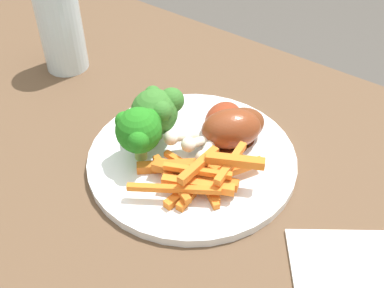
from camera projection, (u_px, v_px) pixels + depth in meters
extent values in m
cube|color=brown|center=(186.00, 182.00, 0.61)|extent=(1.25, 0.67, 0.03)
cylinder|color=#443122|center=(83.00, 128.00, 1.28)|extent=(0.06, 0.06, 0.73)
cylinder|color=white|center=(192.00, 159.00, 0.61)|extent=(0.27, 0.27, 0.01)
cylinder|color=#77AD52|center=(156.00, 131.00, 0.63)|extent=(0.02, 0.02, 0.02)
sphere|color=#357029|center=(154.00, 112.00, 0.61)|extent=(0.06, 0.06, 0.06)
sphere|color=#357029|center=(172.00, 100.00, 0.61)|extent=(0.03, 0.03, 0.03)
sphere|color=#357029|center=(161.00, 111.00, 0.59)|extent=(0.03, 0.03, 0.03)
sphere|color=#357029|center=(153.00, 94.00, 0.61)|extent=(0.02, 0.02, 0.02)
cylinder|color=#92A648|center=(141.00, 150.00, 0.60)|extent=(0.02, 0.02, 0.02)
sphere|color=#22771B|center=(139.00, 130.00, 0.58)|extent=(0.06, 0.06, 0.06)
sphere|color=#22771B|center=(150.00, 120.00, 0.59)|extent=(0.03, 0.03, 0.03)
sphere|color=#22771B|center=(138.00, 140.00, 0.56)|extent=(0.03, 0.03, 0.03)
sphere|color=#22771B|center=(125.00, 121.00, 0.57)|extent=(0.02, 0.02, 0.02)
cube|color=orange|center=(198.00, 182.00, 0.57)|extent=(0.02, 0.10, 0.01)
cube|color=orange|center=(198.00, 185.00, 0.55)|extent=(0.08, 0.05, 0.01)
cube|color=orange|center=(191.00, 170.00, 0.58)|extent=(0.09, 0.04, 0.01)
cube|color=orange|center=(211.00, 179.00, 0.57)|extent=(0.06, 0.06, 0.01)
cube|color=orange|center=(186.00, 163.00, 0.59)|extent=(0.07, 0.01, 0.01)
cube|color=orange|center=(231.00, 163.00, 0.56)|extent=(0.02, 0.07, 0.01)
cube|color=#CD661E|center=(195.00, 175.00, 0.56)|extent=(0.11, 0.04, 0.01)
cube|color=orange|center=(174.00, 189.00, 0.54)|extent=(0.09, 0.07, 0.01)
cube|color=orange|center=(201.00, 182.00, 0.57)|extent=(0.02, 0.10, 0.01)
cube|color=orange|center=(235.00, 161.00, 0.55)|extent=(0.07, 0.04, 0.01)
cube|color=orange|center=(171.00, 179.00, 0.56)|extent=(0.08, 0.04, 0.01)
cube|color=orange|center=(199.00, 165.00, 0.55)|extent=(0.01, 0.07, 0.01)
cube|color=orange|center=(197.00, 171.00, 0.55)|extent=(0.08, 0.04, 0.01)
cube|color=orange|center=(229.00, 172.00, 0.57)|extent=(0.05, 0.08, 0.01)
cube|color=#CA651E|center=(168.00, 166.00, 0.59)|extent=(0.06, 0.06, 0.01)
cube|color=orange|center=(206.00, 185.00, 0.57)|extent=(0.06, 0.05, 0.01)
cube|color=orange|center=(192.00, 170.00, 0.59)|extent=(0.01, 0.08, 0.01)
cylinder|color=maroon|center=(222.00, 131.00, 0.65)|extent=(0.04, 0.04, 0.00)
ellipsoid|color=maroon|center=(223.00, 120.00, 0.63)|extent=(0.06, 0.08, 0.04)
cylinder|color=beige|center=(209.00, 147.00, 0.59)|extent=(0.02, 0.04, 0.01)
sphere|color=silver|center=(203.00, 158.00, 0.58)|extent=(0.02, 0.02, 0.02)
cylinder|color=#572010|center=(230.00, 143.00, 0.63)|extent=(0.05, 0.05, 0.00)
ellipsoid|color=brown|center=(231.00, 129.00, 0.61)|extent=(0.09, 0.09, 0.05)
cylinder|color=beige|center=(185.00, 136.00, 0.60)|extent=(0.03, 0.03, 0.01)
sphere|color=silver|center=(171.00, 138.00, 0.60)|extent=(0.02, 0.02, 0.02)
cylinder|color=#4C1D0E|center=(238.00, 138.00, 0.63)|extent=(0.04, 0.04, 0.00)
ellipsoid|color=brown|center=(239.00, 126.00, 0.62)|extent=(0.08, 0.09, 0.04)
cylinder|color=beige|center=(200.00, 141.00, 0.60)|extent=(0.03, 0.04, 0.01)
sphere|color=silver|center=(188.00, 145.00, 0.60)|extent=(0.02, 0.02, 0.02)
cylinder|color=silver|center=(61.00, 30.00, 0.74)|extent=(0.07, 0.07, 0.13)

